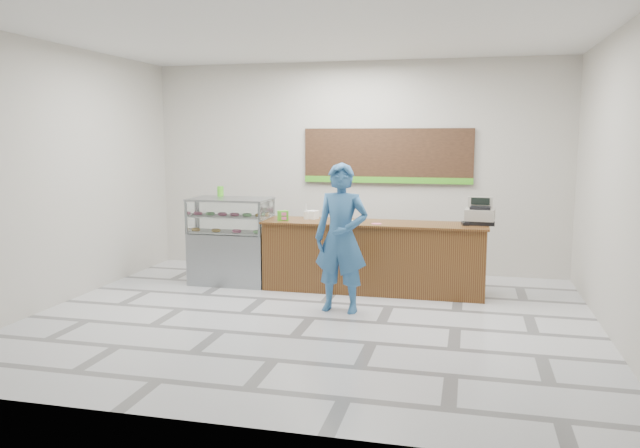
% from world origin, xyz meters
% --- Properties ---
extents(floor, '(7.00, 7.00, 0.00)m').
position_xyz_m(floor, '(0.00, 0.00, 0.00)').
color(floor, silver).
rests_on(floor, ground).
extents(back_wall, '(7.00, 0.00, 7.00)m').
position_xyz_m(back_wall, '(0.00, 3.00, 1.75)').
color(back_wall, beige).
rests_on(back_wall, floor).
extents(ceiling, '(7.00, 7.00, 0.00)m').
position_xyz_m(ceiling, '(0.00, 0.00, 3.50)').
color(ceiling, silver).
rests_on(ceiling, back_wall).
extents(sales_counter, '(3.26, 0.76, 1.03)m').
position_xyz_m(sales_counter, '(0.55, 1.55, 0.52)').
color(sales_counter, brown).
rests_on(sales_counter, floor).
extents(display_case, '(1.22, 0.72, 1.33)m').
position_xyz_m(display_case, '(-1.67, 1.55, 0.68)').
color(display_case, gray).
rests_on(display_case, floor).
extents(menu_board, '(2.80, 0.06, 0.90)m').
position_xyz_m(menu_board, '(0.55, 2.96, 1.93)').
color(menu_board, black).
rests_on(menu_board, back_wall).
extents(cash_register, '(0.43, 0.45, 0.38)m').
position_xyz_m(cash_register, '(2.05, 1.72, 1.17)').
color(cash_register, black).
rests_on(cash_register, sales_counter).
extents(card_terminal, '(0.11, 0.19, 0.04)m').
position_xyz_m(card_terminal, '(1.85, 1.56, 1.05)').
color(card_terminal, black).
rests_on(card_terminal, sales_counter).
extents(serving_tray, '(0.41, 0.34, 0.02)m').
position_xyz_m(serving_tray, '(0.13, 1.49, 1.04)').
color(serving_tray, '#58D70F').
rests_on(serving_tray, sales_counter).
extents(napkin_box, '(0.19, 0.19, 0.13)m').
position_xyz_m(napkin_box, '(-0.41, 1.70, 1.09)').
color(napkin_box, white).
rests_on(napkin_box, sales_counter).
extents(straw_cup, '(0.08, 0.08, 0.12)m').
position_xyz_m(straw_cup, '(-0.49, 1.64, 1.09)').
color(straw_cup, silver).
rests_on(straw_cup, sales_counter).
extents(promo_box, '(0.19, 0.15, 0.15)m').
position_xyz_m(promo_box, '(-0.79, 1.42, 1.10)').
color(promo_box, green).
rests_on(promo_box, sales_counter).
extents(donut_decal, '(0.15, 0.15, 0.00)m').
position_xyz_m(donut_decal, '(0.61, 1.39, 1.03)').
color(donut_decal, '#DD5C8E').
rests_on(donut_decal, sales_counter).
extents(green_cup_left, '(0.08, 0.08, 0.13)m').
position_xyz_m(green_cup_left, '(-1.94, 1.78, 1.40)').
color(green_cup_left, green).
rests_on(green_cup_left, display_case).
extents(green_cup_right, '(0.10, 0.10, 0.16)m').
position_xyz_m(green_cup_right, '(-1.94, 1.82, 1.41)').
color(green_cup_right, green).
rests_on(green_cup_right, display_case).
extents(customer, '(0.75, 0.53, 1.94)m').
position_xyz_m(customer, '(0.30, 0.42, 0.97)').
color(customer, '#2D5E91').
rests_on(customer, floor).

